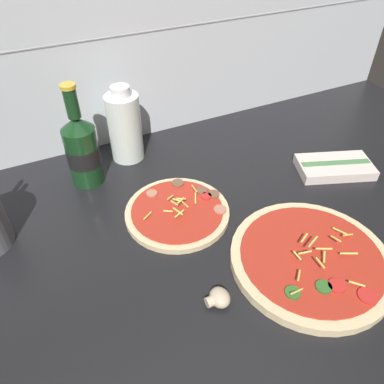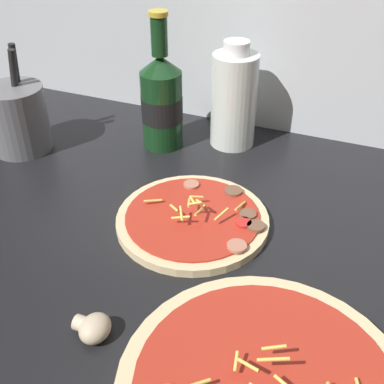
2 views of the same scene
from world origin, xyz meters
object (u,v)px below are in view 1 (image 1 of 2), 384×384
at_px(pizza_near, 310,259).
at_px(dish_towel, 335,167).
at_px(mushroom_left, 219,298).
at_px(pizza_far, 178,212).
at_px(beer_bottle, 82,149).
at_px(oil_bottle, 125,126).

distance_m(pizza_near, dish_towel, 0.32).
bearing_deg(pizza_near, mushroom_left, -179.94).
distance_m(pizza_far, beer_bottle, 0.26).
bearing_deg(oil_bottle, pizza_far, -84.37).
relative_size(oil_bottle, dish_towel, 0.96).
height_order(pizza_near, mushroom_left, pizza_near).
relative_size(mushroom_left, dish_towel, 0.21).
height_order(pizza_near, dish_towel, pizza_near).
distance_m(pizza_near, beer_bottle, 0.54).
bearing_deg(mushroom_left, pizza_far, 83.30).
bearing_deg(pizza_far, beer_bottle, 125.28).
relative_size(pizza_near, dish_towel, 1.50).
relative_size(oil_bottle, mushroom_left, 4.53).
height_order(pizza_near, pizza_far, pizza_near).
xyz_separation_m(pizza_far, dish_towel, (0.41, -0.03, 0.00)).
distance_m(pizza_near, mushroom_left, 0.20).
distance_m(beer_bottle, dish_towel, 0.60).
relative_size(pizza_far, oil_bottle, 1.16).
xyz_separation_m(pizza_near, beer_bottle, (-0.31, 0.43, 0.08)).
distance_m(beer_bottle, oil_bottle, 0.13).
xyz_separation_m(pizza_near, oil_bottle, (-0.19, 0.48, 0.08)).
bearing_deg(pizza_far, mushroom_left, -96.70).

